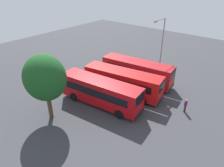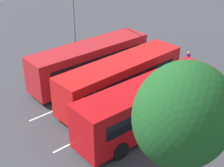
{
  "view_description": "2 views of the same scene",
  "coord_description": "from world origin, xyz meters",
  "px_view_note": "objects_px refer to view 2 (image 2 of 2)",
  "views": [
    {
      "loc": [
        13.27,
        -18.63,
        13.81
      ],
      "look_at": [
        -1.11,
        -1.11,
        1.48
      ],
      "focal_mm": 32.95,
      "sensor_mm": 36.0,
      "label": 1
    },
    {
      "loc": [
        -11.83,
        -17.0,
        12.43
      ],
      "look_at": [
        -0.85,
        -0.14,
        1.6
      ],
      "focal_mm": 53.08,
      "sensor_mm": 36.0,
      "label": 2
    }
  ],
  "objects_px": {
    "street_lamp": "(74,8)",
    "depot_tree": "(183,116)",
    "bus_far_left": "(148,104)",
    "bus_center_right": "(90,62)",
    "pedestrian": "(188,59)",
    "bus_center_left": "(121,79)"
  },
  "relations": [
    {
      "from": "bus_center_left",
      "to": "depot_tree",
      "type": "height_order",
      "value": "depot_tree"
    },
    {
      "from": "bus_far_left",
      "to": "bus_center_right",
      "type": "distance_m",
      "value": 7.37
    },
    {
      "from": "bus_center_left",
      "to": "bus_center_right",
      "type": "relative_size",
      "value": 1.0
    },
    {
      "from": "bus_center_right",
      "to": "street_lamp",
      "type": "bearing_deg",
      "value": 69.58
    },
    {
      "from": "bus_center_left",
      "to": "pedestrian",
      "type": "relative_size",
      "value": 6.31
    },
    {
      "from": "bus_far_left",
      "to": "pedestrian",
      "type": "height_order",
      "value": "bus_far_left"
    },
    {
      "from": "bus_far_left",
      "to": "street_lamp",
      "type": "bearing_deg",
      "value": 77.62
    },
    {
      "from": "street_lamp",
      "to": "depot_tree",
      "type": "distance_m",
      "value": 17.35
    },
    {
      "from": "pedestrian",
      "to": "depot_tree",
      "type": "relative_size",
      "value": 0.23
    },
    {
      "from": "bus_center_right",
      "to": "pedestrian",
      "type": "relative_size",
      "value": 6.29
    },
    {
      "from": "bus_far_left",
      "to": "bus_center_left",
      "type": "bearing_deg",
      "value": 75.73
    },
    {
      "from": "pedestrian",
      "to": "bus_center_right",
      "type": "bearing_deg",
      "value": -5.28
    },
    {
      "from": "bus_center_right",
      "to": "bus_center_left",
      "type": "bearing_deg",
      "value": -91.81
    },
    {
      "from": "bus_center_right",
      "to": "bus_far_left",
      "type": "bearing_deg",
      "value": -98.11
    },
    {
      "from": "pedestrian",
      "to": "street_lamp",
      "type": "distance_m",
      "value": 10.57
    },
    {
      "from": "bus_center_left",
      "to": "pedestrian",
      "type": "height_order",
      "value": "bus_center_left"
    },
    {
      "from": "bus_center_left",
      "to": "bus_center_right",
      "type": "height_order",
      "value": "same"
    },
    {
      "from": "bus_far_left",
      "to": "pedestrian",
      "type": "distance_m",
      "value": 9.57
    },
    {
      "from": "bus_center_right",
      "to": "street_lamp",
      "type": "xyz_separation_m",
      "value": [
        1.04,
        4.36,
        3.05
      ]
    },
    {
      "from": "bus_far_left",
      "to": "street_lamp",
      "type": "xyz_separation_m",
      "value": [
        1.19,
        11.73,
        3.05
      ]
    },
    {
      "from": "depot_tree",
      "to": "bus_center_right",
      "type": "bearing_deg",
      "value": 78.12
    },
    {
      "from": "bus_center_left",
      "to": "street_lamp",
      "type": "bearing_deg",
      "value": 75.63
    }
  ]
}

